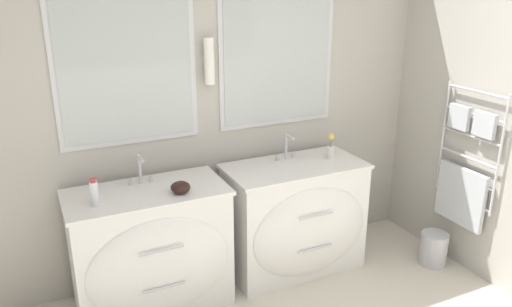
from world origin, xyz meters
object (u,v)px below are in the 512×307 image
amenity_bowl (180,187)px  flower_vase (331,148)px  vanity_left (152,250)px  toiletry_bottle (94,193)px  vanity_right (296,218)px  waste_bin (434,248)px

amenity_bowl → flower_vase: (1.24, 0.14, 0.05)m
vanity_left → amenity_bowl: amenity_bowl is taller
vanity_left → toiletry_bottle: toiletry_bottle is taller
flower_vase → vanity_right: bearing=-172.2°
flower_vase → amenity_bowl: bearing=-173.8°
waste_bin → toiletry_bottle: bearing=171.4°
flower_vase → vanity_left: bearing=-178.3°
vanity_right → amenity_bowl: bearing=-174.3°
flower_vase → waste_bin: (0.71, -0.47, -0.80)m
vanity_left → amenity_bowl: 0.51m
amenity_bowl → waste_bin: 2.11m
waste_bin → amenity_bowl: bearing=170.3°
vanity_left → toiletry_bottle: bearing=-170.8°
toiletry_bottle → vanity_left: bearing=9.2°
vanity_right → flower_vase: (0.31, 0.04, 0.51)m
vanity_right → waste_bin: size_ratio=3.95×
vanity_right → toiletry_bottle: 1.53m
vanity_right → flower_vase: bearing=7.8°
vanity_left → waste_bin: (2.14, -0.43, -0.29)m
vanity_right → waste_bin: bearing=-22.6°
toiletry_bottle → flower_vase: flower_vase is taller
vanity_left → amenity_bowl: size_ratio=8.20×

